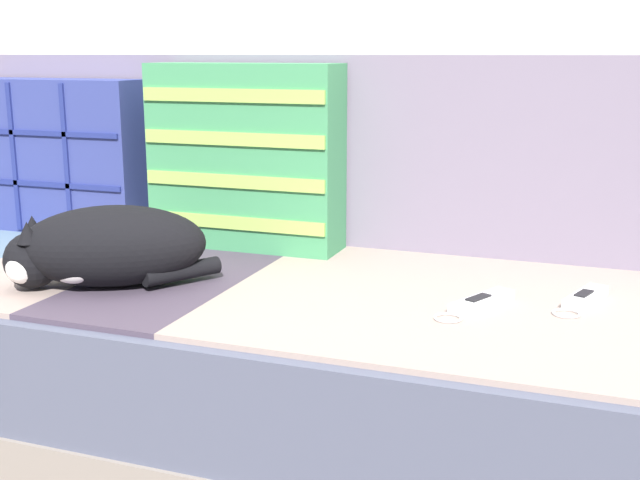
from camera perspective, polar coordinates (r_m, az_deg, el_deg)
The scene contains 8 objects.
ground_plane at distance 1.76m, azimuth -10.54°, elevation -14.94°, with size 14.00×14.00×0.00m, color #564C47.
couch at distance 1.78m, azimuth -8.76°, elevation -7.89°, with size 2.15×0.85×0.38m.
sofa_backrest at distance 1.99m, azimuth -4.20°, elevation 6.71°, with size 2.11×0.14×0.44m.
throw_pillow_quilted at distance 2.13m, azimuth -18.17°, elevation 5.73°, with size 0.47×0.14×0.38m.
throw_pillow_striped at distance 1.85m, azimuth -5.32°, elevation 5.92°, with size 0.44×0.14×0.42m.
sleeping_cat at distance 1.60m, azimuth -15.19°, elevation -0.57°, with size 0.40×0.34×0.16m.
game_remote_near at distance 1.53m, azimuth 18.26°, elevation -3.98°, with size 0.10×0.19×0.02m.
game_remote_far at distance 1.45m, azimuth 11.26°, elevation -4.41°, with size 0.12×0.20×0.02m.
Camera 1 is at (0.82, -1.32, 0.82)m, focal length 45.00 mm.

